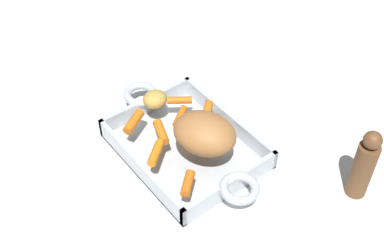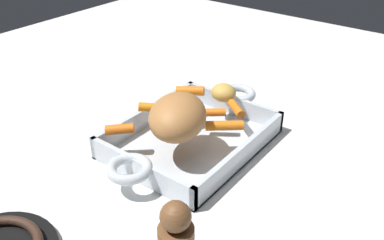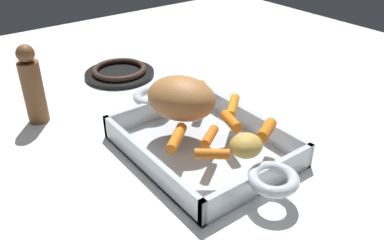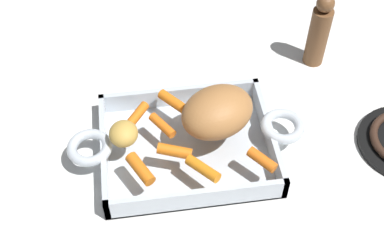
{
  "view_description": "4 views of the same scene",
  "coord_description": "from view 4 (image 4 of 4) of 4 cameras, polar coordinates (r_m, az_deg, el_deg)",
  "views": [
    {
      "loc": [
        0.59,
        -0.43,
        0.8
      ],
      "look_at": [
        0.01,
        0.01,
        0.09
      ],
      "focal_mm": 47.48,
      "sensor_mm": 36.0,
      "label": 1
    },
    {
      "loc": [
        0.53,
        0.41,
        0.46
      ],
      "look_at": [
        0.02,
        0.02,
        0.07
      ],
      "focal_mm": 38.29,
      "sensor_mm": 36.0,
      "label": 2
    },
    {
      "loc": [
        -0.47,
        0.38,
        0.42
      ],
      "look_at": [
        0.01,
        0.02,
        0.07
      ],
      "focal_mm": 37.41,
      "sensor_mm": 36.0,
      "label": 3
    },
    {
      "loc": [
        -0.07,
        -0.57,
        0.76
      ],
      "look_at": [
        0.01,
        0.02,
        0.07
      ],
      "focal_mm": 49.46,
      "sensor_mm": 36.0,
      "label": 4
    }
  ],
  "objects": [
    {
      "name": "ground_plane",
      "position": [
        0.95,
        -0.45,
        -3.42
      ],
      "size": [
        1.83,
        1.83,
        0.0
      ],
      "primitive_type": "plane",
      "color": "white"
    },
    {
      "name": "roasting_dish",
      "position": [
        0.94,
        -0.46,
        -2.77
      ],
      "size": [
        0.42,
        0.24,
        0.05
      ],
      "color": "silver",
      "rests_on": "ground_plane"
    },
    {
      "name": "pork_roast",
      "position": [
        0.89,
        2.75,
        0.87
      ],
      "size": [
        0.16,
        0.15,
        0.08
      ],
      "primitive_type": "ellipsoid",
      "rotation": [
        0.0,
        0.0,
        0.42
      ],
      "color": "#B2753F",
      "rests_on": "roasting_dish"
    },
    {
      "name": "baby_carrot_northwest",
      "position": [
        0.86,
        -5.59,
        -5.27
      ],
      "size": [
        0.05,
        0.06,
        0.02
      ],
      "primitive_type": "cylinder",
      "rotation": [
        1.51,
        0.0,
        3.64
      ],
      "color": "orange",
      "rests_on": "roasting_dish"
    },
    {
      "name": "baby_carrot_long",
      "position": [
        0.88,
        -1.89,
        -3.37
      ],
      "size": [
        0.06,
        0.04,
        0.02
      ],
      "primitive_type": "cylinder",
      "rotation": [
        1.51,
        0.0,
        4.38
      ],
      "color": "orange",
      "rests_on": "roasting_dish"
    },
    {
      "name": "baby_carrot_center_left",
      "position": [
        0.85,
        1.19,
        -5.27
      ],
      "size": [
        0.06,
        0.06,
        0.02
      ],
      "primitive_type": "cylinder",
      "rotation": [
        1.48,
        0.0,
        0.7
      ],
      "color": "orange",
      "rests_on": "roasting_dish"
    },
    {
      "name": "baby_carrot_short",
      "position": [
        0.91,
        -3.21,
        -0.58
      ],
      "size": [
        0.04,
        0.05,
        0.02
      ],
      "primitive_type": "cylinder",
      "rotation": [
        1.62,
        0.0,
        0.61
      ],
      "color": "orange",
      "rests_on": "roasting_dish"
    },
    {
      "name": "baby_carrot_southwest",
      "position": [
        0.95,
        -1.83,
        1.84
      ],
      "size": [
        0.06,
        0.07,
        0.02
      ],
      "primitive_type": "cylinder",
      "rotation": [
        1.57,
        0.0,
        0.69
      ],
      "color": "orange",
      "rests_on": "roasting_dish"
    },
    {
      "name": "baby_carrot_center_right",
      "position": [
        0.93,
        -5.95,
        0.54
      ],
      "size": [
        0.05,
        0.05,
        0.02
      ],
      "primitive_type": "cylinder",
      "rotation": [
        1.59,
        0.0,
        5.64
      ],
      "color": "orange",
      "rests_on": "roasting_dish"
    },
    {
      "name": "baby_carrot_southeast",
      "position": [
        0.87,
        7.57,
        -4.26
      ],
      "size": [
        0.05,
        0.05,
        0.02
      ],
      "primitive_type": "cylinder",
      "rotation": [
        1.63,
        0.0,
        0.71
      ],
      "color": "orange",
      "rests_on": "roasting_dish"
    },
    {
      "name": "potato_golden_small",
      "position": [
        0.9,
        -7.41,
        -1.25
      ],
      "size": [
        0.06,
        0.06,
        0.04
      ],
      "primitive_type": "ellipsoid",
      "rotation": [
        0.0,
        0.0,
        4.6
      ],
      "color": "gold",
      "rests_on": "roasting_dish"
    },
    {
      "name": "pepper_mill",
      "position": [
        1.09,
        13.53,
        9.24
      ],
      "size": [
        0.04,
        0.04,
        0.16
      ],
      "color": "brown",
      "rests_on": "ground_plane"
    }
  ]
}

